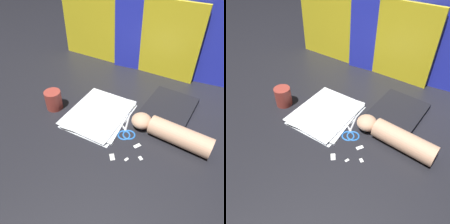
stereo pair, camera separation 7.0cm
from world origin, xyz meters
The scene contains 12 objects.
ground_plane centered at (0.00, 0.00, 0.00)m, with size 6.00×6.00×0.00m, color black.
backdrop_panel_left centered at (-0.15, 0.48, 0.20)m, with size 0.84×0.09×0.40m.
backdrop_panel_center centered at (0.20, 0.48, 0.26)m, with size 0.80×0.05×0.53m.
paper_stack centered at (-0.06, 0.00, 0.01)m, with size 0.27×0.32×0.02m.
book_closed centered at (0.22, 0.18, 0.01)m, with size 0.24×0.27×0.02m.
scissors centered at (0.09, -0.05, 0.00)m, with size 0.13×0.15×0.01m.
hand_forearm centered at (0.26, -0.01, 0.04)m, with size 0.34×0.13×0.08m.
paper_scrap_near centered at (0.09, -0.20, 0.00)m, with size 0.03×0.03×0.00m.
paper_scrap_mid centered at (0.19, -0.15, 0.00)m, with size 0.02×0.02×0.00m.
paper_scrap_far centered at (0.14, -0.18, 0.00)m, with size 0.02×0.02×0.00m.
paper_scrap_side centered at (0.16, -0.10, 0.00)m, with size 0.03×0.03×0.00m.
mug centered at (-0.28, -0.05, 0.05)m, with size 0.08×0.08×0.09m.
Camera 2 is at (0.37, -0.62, 0.67)m, focal length 35.00 mm.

